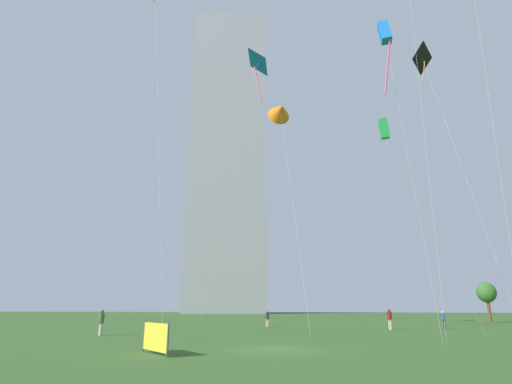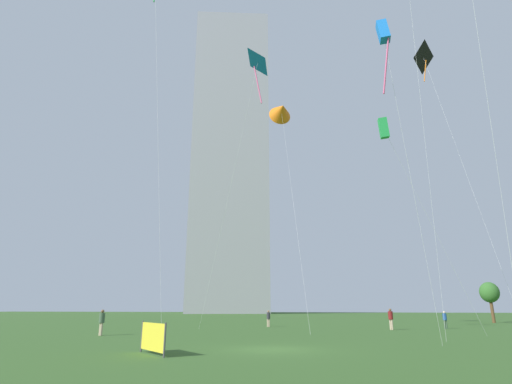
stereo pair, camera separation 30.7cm
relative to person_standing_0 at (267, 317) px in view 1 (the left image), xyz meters
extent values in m
plane|color=#335623|center=(3.84, -22.42, -0.95)|extent=(280.00, 280.00, 0.00)
cylinder|color=tan|center=(-0.08, 0.01, -0.55)|extent=(0.15, 0.15, 0.80)
cylinder|color=tan|center=(0.08, -0.01, -0.55)|extent=(0.15, 0.15, 0.80)
cylinder|color=#2D2D33|center=(0.00, 0.00, 0.16)|extent=(0.37, 0.37, 0.63)
sphere|color=#997051|center=(0.00, 0.00, 0.59)|extent=(0.22, 0.22, 0.22)
cylinder|color=tan|center=(11.79, -3.28, -0.50)|extent=(0.17, 0.17, 0.90)
cylinder|color=tan|center=(11.91, -3.42, -0.50)|extent=(0.17, 0.17, 0.90)
cylinder|color=maroon|center=(11.85, -3.35, 0.31)|extent=(0.41, 0.41, 0.71)
sphere|color=brown|center=(11.85, -3.35, 0.78)|extent=(0.24, 0.24, 0.24)
cylinder|color=tan|center=(-9.86, -15.12, -0.52)|extent=(0.16, 0.16, 0.88)
cylinder|color=tan|center=(-10.01, -15.02, -0.52)|extent=(0.16, 0.16, 0.88)
cylinder|color=#3F593F|center=(-9.94, -15.07, 0.27)|extent=(0.40, 0.40, 0.70)
sphere|color=brown|center=(-9.94, -15.07, 0.74)|extent=(0.24, 0.24, 0.24)
cylinder|color=#3F593F|center=(17.12, -0.29, -0.56)|extent=(0.15, 0.15, 0.78)
cylinder|color=#3F593F|center=(17.28, -0.27, -0.56)|extent=(0.15, 0.15, 0.78)
cylinder|color=#1E478C|center=(17.20, -0.28, 0.14)|extent=(0.36, 0.36, 0.62)
sphere|color=beige|center=(17.20, -0.28, 0.55)|extent=(0.21, 0.21, 0.21)
cylinder|color=silver|center=(3.42, -5.82, 11.34)|extent=(3.22, 11.18, 24.60)
cone|color=orange|center=(1.82, -0.24, 23.64)|extent=(3.31, 3.16, 2.98)
cylinder|color=silver|center=(-1.92, -10.29, 9.94)|extent=(7.12, 8.27, 21.80)
pyramid|color=blue|center=(1.64, -14.40, 20.87)|extent=(2.00, 2.16, 1.17)
cylinder|color=#E5598C|center=(1.63, -14.42, 18.72)|extent=(0.74, 0.23, 3.60)
cylinder|color=silver|center=(-4.95, -18.65, 13.90)|extent=(3.41, 1.54, 29.72)
cylinder|color=silver|center=(13.37, -17.05, 12.73)|extent=(0.05, 2.28, 27.36)
cylinder|color=silver|center=(11.54, -20.41, 7.86)|extent=(1.90, 3.17, 17.64)
cube|color=blue|center=(10.59, -21.99, 16.68)|extent=(0.71, 0.81, 1.55)
cylinder|color=#E5598C|center=(10.59, -21.99, 14.55)|extent=(0.63, 0.66, 3.62)
cylinder|color=silver|center=(19.79, -3.96, 13.68)|extent=(3.06, 6.00, 29.28)
pyramid|color=black|center=(18.27, -0.93, 28.34)|extent=(1.65, 1.85, 2.17)
cylinder|color=orange|center=(18.27, -0.96, 26.59)|extent=(0.63, 0.34, 2.82)
cylinder|color=silver|center=(14.19, -13.26, 6.16)|extent=(6.39, 5.15, 14.23)
cube|color=green|center=(11.00, -15.83, 13.27)|extent=(0.70, 0.74, 1.53)
cylinder|color=brown|center=(27.09, 16.17, 0.55)|extent=(0.39, 0.39, 3.02)
ellipsoid|color=#336628|center=(27.09, 16.17, 2.91)|extent=(2.42, 2.42, 2.64)
cube|color=#939399|center=(-27.09, 85.29, 52.25)|extent=(29.98, 26.27, 106.42)
cylinder|color=#4C4C4C|center=(-1.99, -24.61, -0.27)|extent=(0.08, 0.08, 1.37)
cylinder|color=#4C4C4C|center=(-0.04, -26.47, -0.27)|extent=(0.08, 0.08, 1.37)
cube|color=yellow|center=(-1.01, -25.54, -0.22)|extent=(1.96, 1.88, 1.17)
camera|label=1|loc=(6.70, -42.96, 1.05)|focal=27.84mm
camera|label=2|loc=(7.00, -42.91, 1.05)|focal=27.84mm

